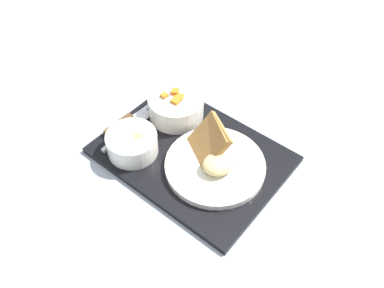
# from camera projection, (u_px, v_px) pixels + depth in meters

# --- Properties ---
(ground_plane) EXTENTS (4.00, 4.00, 0.00)m
(ground_plane) POSITION_uv_depth(u_px,v_px,m) (192.00, 156.00, 0.93)
(ground_plane) COLOR #99A3AD
(serving_tray) EXTENTS (0.41, 0.31, 0.01)m
(serving_tray) POSITION_uv_depth(u_px,v_px,m) (192.00, 155.00, 0.92)
(serving_tray) COLOR black
(serving_tray) RESTS_ON ground_plane
(bowl_salad) EXTENTS (0.13, 0.13, 0.07)m
(bowl_salad) POSITION_uv_depth(u_px,v_px,m) (176.00, 105.00, 0.97)
(bowl_salad) COLOR silver
(bowl_salad) RESTS_ON serving_tray
(bowl_soup) EXTENTS (0.11, 0.11, 0.05)m
(bowl_soup) POSITION_uv_depth(u_px,v_px,m) (132.00, 142.00, 0.90)
(bowl_soup) COLOR silver
(bowl_soup) RESTS_ON serving_tray
(plate_main) EXTENTS (0.22, 0.22, 0.09)m
(plate_main) POSITION_uv_depth(u_px,v_px,m) (215.00, 160.00, 0.88)
(plate_main) COLOR silver
(plate_main) RESTS_ON serving_tray
(knife) EXTENTS (0.02, 0.20, 0.02)m
(knife) POSITION_uv_depth(u_px,v_px,m) (124.00, 122.00, 0.97)
(knife) COLOR silver
(knife) RESTS_ON serving_tray
(spoon) EXTENTS (0.04, 0.16, 0.01)m
(spoon) POSITION_uv_depth(u_px,v_px,m) (135.00, 122.00, 0.97)
(spoon) COLOR silver
(spoon) RESTS_ON serving_tray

